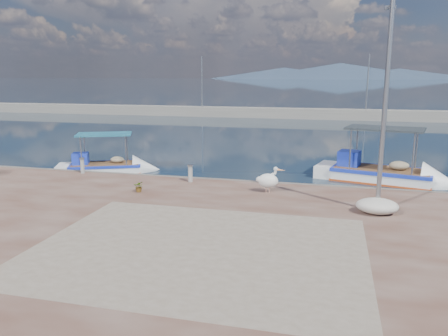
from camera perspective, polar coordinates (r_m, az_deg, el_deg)
ground at (r=15.36m, az=-3.49°, el=-7.64°), size 1400.00×1400.00×0.00m
quay at (r=10.21m, az=-14.20°, el=-17.17°), size 44.00×22.00×0.50m
quay_patch at (r=12.23m, az=-3.29°, el=-10.40°), size 9.00×7.00×0.01m
breakwater at (r=54.15m, az=9.46°, el=7.06°), size 120.00×2.20×7.50m
mountains at (r=663.79m, az=14.45°, el=12.06°), size 370.00×280.00×22.00m
boat_left at (r=24.44m, az=-15.28°, el=-0.12°), size 5.40×3.60×2.48m
boat_right at (r=23.04m, az=19.70°, el=-1.01°), size 6.80×3.59×3.12m
pelican at (r=17.69m, az=5.82°, el=-1.61°), size 1.11×0.56×1.08m
lamp_post at (r=15.60m, az=20.18°, el=6.28°), size 0.44×0.96×7.00m
bollard_near at (r=19.44m, az=-4.42°, el=-0.60°), size 0.26×0.26×0.78m
bollard_far at (r=22.19m, az=-18.02°, el=0.40°), size 0.25×0.25×0.76m
potted_plant at (r=18.09m, az=-11.02°, el=-2.39°), size 0.49×0.45×0.46m
net_pile_d at (r=15.92m, az=19.37°, el=-4.70°), size 1.42×1.07×0.53m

